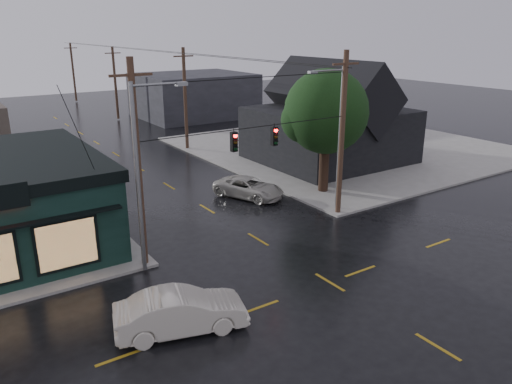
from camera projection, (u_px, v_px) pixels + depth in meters
ground_plane at (330, 282)px, 23.37m from camera, size 160.00×160.00×0.00m
sidewalk_ne at (346, 147)px, 49.70m from camera, size 28.00×28.00×0.15m
ne_building at (330, 111)px, 43.31m from camera, size 12.60×11.60×8.75m
corner_tree at (326, 112)px, 34.32m from camera, size 5.86×5.86×8.65m
utility_pole_nw at (146, 265)px, 25.06m from camera, size 2.00×0.32×10.15m
utility_pole_ne at (338, 214)px, 31.93m from camera, size 2.00×0.32×10.15m
utility_pole_far_a at (187, 149)px, 48.89m from camera, size 2.00×0.32×9.65m
utility_pole_far_b at (118, 120)px, 64.67m from camera, size 2.00×0.32×9.15m
utility_pole_far_c at (77, 102)px, 80.45m from camera, size 2.00×0.32×9.15m
span_signal_assembly at (254, 138)px, 26.76m from camera, size 13.00×0.48×1.23m
streetlight_nw at (145, 272)px, 24.35m from camera, size 5.40×0.30×9.15m
streetlight_ne at (336, 209)px, 32.75m from camera, size 5.40×0.30×9.15m
bg_building_east at (194, 95)px, 66.45m from camera, size 14.00×12.00×5.60m
sedan_cream at (181, 312)px, 19.38m from camera, size 5.41×3.11×1.69m
suv_silver at (249, 188)px, 34.90m from camera, size 4.20×5.56×1.40m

